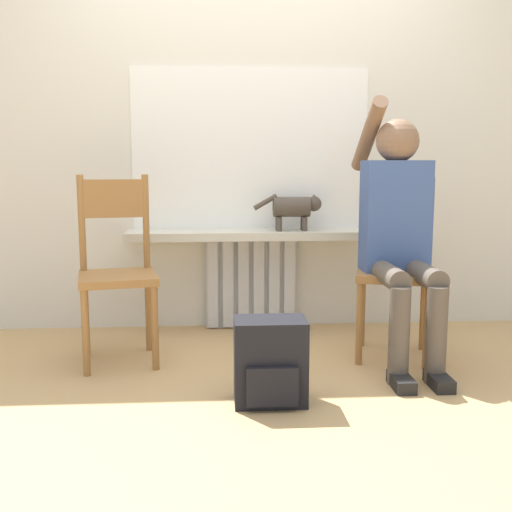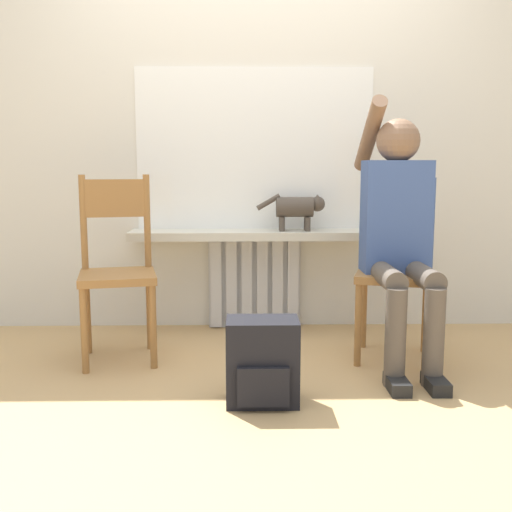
# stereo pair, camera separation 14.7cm
# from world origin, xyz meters

# --- Properties ---
(ground_plane) EXTENTS (12.00, 12.00, 0.00)m
(ground_plane) POSITION_xyz_m (0.00, 0.00, 0.00)
(ground_plane) COLOR tan
(wall_with_window) EXTENTS (7.00, 0.06, 2.70)m
(wall_with_window) POSITION_xyz_m (0.00, 1.23, 1.35)
(wall_with_window) COLOR silver
(wall_with_window) RESTS_ON ground_plane
(radiator) EXTENTS (0.59, 0.08, 0.58)m
(radiator) POSITION_xyz_m (0.00, 1.15, 0.29)
(radiator) COLOR silver
(radiator) RESTS_ON ground_plane
(windowsill) EXTENTS (1.53, 0.28, 0.05)m
(windowsill) POSITION_xyz_m (0.00, 1.06, 0.61)
(windowsill) COLOR beige
(windowsill) RESTS_ON radiator
(window_glass) EXTENTS (1.47, 0.01, 1.00)m
(window_glass) POSITION_xyz_m (0.00, 1.20, 1.13)
(window_glass) COLOR white
(window_glass) RESTS_ON windowsill
(chair_left) EXTENTS (0.46, 0.46, 0.98)m
(chair_left) POSITION_xyz_m (-0.74, 0.53, 0.50)
(chair_left) COLOR #9E6B38
(chair_left) RESTS_ON ground_plane
(chair_right) EXTENTS (0.48, 0.48, 0.98)m
(chair_right) POSITION_xyz_m (0.74, 0.53, 0.50)
(chair_right) COLOR #9E6B38
(chair_right) RESTS_ON ground_plane
(person) EXTENTS (0.36, 0.97, 1.38)m
(person) POSITION_xyz_m (0.73, 0.42, 0.72)
(person) COLOR brown
(person) RESTS_ON ground_plane
(cat) EXTENTS (0.42, 0.12, 0.23)m
(cat) POSITION_xyz_m (0.27, 1.05, 0.78)
(cat) COLOR #4C4238
(cat) RESTS_ON windowsill
(backpack) EXTENTS (0.31, 0.23, 0.37)m
(backpack) POSITION_xyz_m (0.01, -0.11, 0.18)
(backpack) COLOR black
(backpack) RESTS_ON ground_plane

